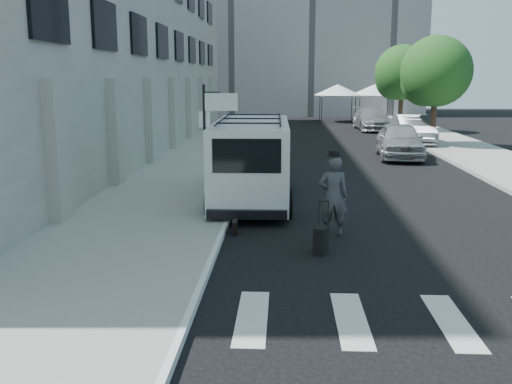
# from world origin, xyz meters

# --- Properties ---
(ground) EXTENTS (120.00, 120.00, 0.00)m
(ground) POSITION_xyz_m (0.00, 0.00, 0.00)
(ground) COLOR black
(ground) RESTS_ON ground
(sidewalk_left) EXTENTS (4.50, 48.00, 0.15)m
(sidewalk_left) POSITION_xyz_m (-4.25, 16.00, 0.07)
(sidewalk_left) COLOR gray
(sidewalk_left) RESTS_ON ground
(sidewalk_right) EXTENTS (4.00, 56.00, 0.15)m
(sidewalk_right) POSITION_xyz_m (9.00, 20.00, 0.07)
(sidewalk_right) COLOR gray
(sidewalk_right) RESTS_ON ground
(building_left) EXTENTS (10.00, 44.00, 12.00)m
(building_left) POSITION_xyz_m (-11.50, 18.00, 6.00)
(building_left) COLOR gray
(building_left) RESTS_ON ground
(sign_pole) EXTENTS (1.03, 0.07, 3.50)m
(sign_pole) POSITION_xyz_m (-2.36, 3.20, 2.65)
(sign_pole) COLOR black
(sign_pole) RESTS_ON sidewalk_left
(tree_near) EXTENTS (3.80, 3.83, 6.03)m
(tree_near) POSITION_xyz_m (7.50, 20.15, 3.97)
(tree_near) COLOR black
(tree_near) RESTS_ON ground
(tree_far) EXTENTS (3.80, 3.83, 6.03)m
(tree_far) POSITION_xyz_m (7.50, 29.15, 3.97)
(tree_far) COLOR black
(tree_far) RESTS_ON ground
(tent_left) EXTENTS (4.00, 4.00, 3.20)m
(tent_left) POSITION_xyz_m (4.00, 38.00, 2.71)
(tent_left) COLOR black
(tent_left) RESTS_ON ground
(tent_right) EXTENTS (4.00, 4.00, 3.20)m
(tent_right) POSITION_xyz_m (7.20, 38.50, 2.71)
(tent_right) COLOR black
(tent_right) RESTS_ON ground
(businessman) EXTENTS (0.73, 0.48, 1.99)m
(businessman) POSITION_xyz_m (0.70, 2.00, 0.99)
(businessman) COLOR #3D3D40
(businessman) RESTS_ON ground
(briefcase) EXTENTS (0.14, 0.45, 0.34)m
(briefcase) POSITION_xyz_m (-1.71, 2.00, 0.17)
(briefcase) COLOR black
(briefcase) RESTS_ON ground
(suitcase) EXTENTS (0.38, 0.48, 1.17)m
(suitcase) POSITION_xyz_m (0.33, 0.50, 0.31)
(suitcase) COLOR black
(suitcase) RESTS_ON ground
(cargo_van) EXTENTS (2.47, 6.75, 2.51)m
(cargo_van) POSITION_xyz_m (-1.50, 5.87, 1.29)
(cargo_van) COLOR silver
(cargo_van) RESTS_ON ground
(parked_car_a) EXTENTS (2.42, 5.14, 1.70)m
(parked_car_a) POSITION_xyz_m (5.00, 15.80, 0.85)
(parked_car_a) COLOR gray
(parked_car_a) RESTS_ON ground
(parked_car_b) EXTENTS (1.90, 5.22, 1.71)m
(parked_car_b) POSITION_xyz_m (6.80, 21.28, 0.85)
(parked_car_b) COLOR slate
(parked_car_b) RESTS_ON ground
(parked_car_c) EXTENTS (2.52, 5.76, 1.65)m
(parked_car_c) POSITION_xyz_m (5.89, 30.47, 0.82)
(parked_car_c) COLOR gray
(parked_car_c) RESTS_ON ground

